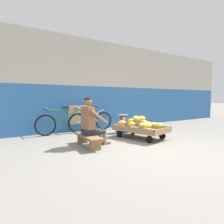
% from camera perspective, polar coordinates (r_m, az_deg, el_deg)
% --- Properties ---
extents(ground_plane, '(80.00, 80.00, 0.00)m').
position_cam_1_polar(ground_plane, '(4.29, 11.23, -11.15)').
color(ground_plane, gray).
extents(back_wall, '(16.00, 0.30, 3.18)m').
position_cam_1_polar(back_wall, '(6.93, -8.65, 7.94)').
color(back_wall, '#2D609E').
rests_on(back_wall, ground).
extents(banana_cart, '(1.12, 1.58, 0.36)m').
position_cam_1_polar(banana_cart, '(5.48, 8.41, -5.20)').
color(banana_cart, '#99754C').
rests_on(banana_cart, ground).
extents(banana_pile, '(0.90, 1.40, 0.26)m').
position_cam_1_polar(banana_pile, '(5.42, 8.25, -2.93)').
color(banana_pile, gold).
rests_on(banana_pile, banana_cart).
extents(low_bench, '(0.39, 1.12, 0.27)m').
position_cam_1_polar(low_bench, '(4.54, -7.02, -7.64)').
color(low_bench, olive).
rests_on(low_bench, ground).
extents(vendor_seated, '(0.71, 0.53, 1.14)m').
position_cam_1_polar(vendor_seated, '(4.53, -6.13, -2.95)').
color(vendor_seated, brown).
rests_on(vendor_seated, ground).
extents(plastic_crate, '(0.36, 0.28, 0.30)m').
position_cam_1_polar(plastic_crate, '(6.32, 3.26, -4.74)').
color(plastic_crate, '#234CA8').
rests_on(plastic_crate, ground).
extents(weighing_scale, '(0.30, 0.30, 0.29)m').
position_cam_1_polar(weighing_scale, '(6.28, 3.28, -2.01)').
color(weighing_scale, '#28282D').
rests_on(weighing_scale, plastic_crate).
extents(bicycle_near_left, '(1.66, 0.48, 0.86)m').
position_cam_1_polar(bicycle_near_left, '(6.19, -14.47, -3.16)').
color(bicycle_near_left, black).
rests_on(bicycle_near_left, ground).
extents(bicycle_far_left, '(1.66, 0.48, 0.86)m').
position_cam_1_polar(bicycle_far_left, '(6.57, -6.26, -2.63)').
color(bicycle_far_left, black).
rests_on(bicycle_far_left, ground).
extents(sign_board, '(0.70, 0.25, 0.88)m').
position_cam_1_polar(sign_board, '(6.67, -10.03, -1.85)').
color(sign_board, '#C6B289').
rests_on(sign_board, ground).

